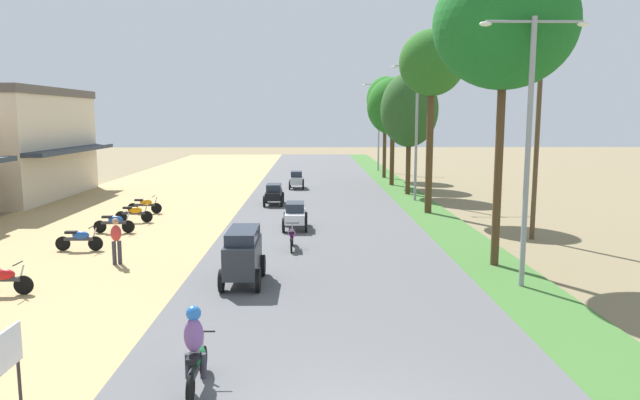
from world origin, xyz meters
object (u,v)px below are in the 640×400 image
(streetlamp_near, at_px, (529,135))
(parked_motorbike_fourth, at_px, (115,222))
(median_tree_nearest, at_px, (505,25))
(utility_pole_near, at_px, (538,120))
(motorbike_ahead_second, at_px, (292,236))
(parked_motorbike_second, at_px, (2,278))
(streetlamp_mid, at_px, (417,123))
(median_tree_second, at_px, (432,65))
(median_tree_fifth, at_px, (385,100))
(car_hatchback_silver, at_px, (297,179))
(pedestrian_on_shoulder, at_px, (116,239))
(parked_motorbike_third, at_px, (80,238))
(median_tree_fourth, at_px, (393,106))
(car_sedan_black, at_px, (274,193))
(car_sedan_white, at_px, (295,214))
(motorbike_foreground_rider, at_px, (196,350))
(parked_motorbike_fifth, at_px, (134,212))
(median_tree_third, at_px, (409,110))
(street_signboard, at_px, (2,360))
(parked_motorbike_sixth, at_px, (145,204))
(car_van_charcoal, at_px, (243,253))
(streetlamp_far, at_px, (379,121))

(streetlamp_near, bearing_deg, parked_motorbike_fourth, 151.15)
(median_tree_nearest, xyz_separation_m, utility_pole_near, (3.01, 4.46, -3.11))
(motorbike_ahead_second, bearing_deg, parked_motorbike_second, -145.14)
(streetlamp_near, xyz_separation_m, streetlamp_mid, (0.00, 18.16, 0.16))
(median_tree_second, relative_size, median_tree_fifth, 1.14)
(median_tree_second, relative_size, car_hatchback_silver, 4.76)
(median_tree_nearest, bearing_deg, pedestrian_on_shoulder, 178.88)
(parked_motorbike_third, distance_m, median_tree_second, 18.82)
(pedestrian_on_shoulder, height_order, median_tree_fifth, median_tree_fifth)
(median_tree_fourth, bearing_deg, parked_motorbike_third, -124.89)
(pedestrian_on_shoulder, xyz_separation_m, median_tree_fourth, (12.77, 23.39, 4.91))
(median_tree_fourth, bearing_deg, car_sedan_black, -129.86)
(parked_motorbike_fourth, distance_m, motorbike_ahead_second, 8.55)
(median_tree_nearest, distance_m, car_sedan_white, 12.13)
(streetlamp_mid, relative_size, motorbike_foreground_rider, 4.57)
(parked_motorbike_fifth, relative_size, median_tree_third, 0.23)
(parked_motorbike_fifth, relative_size, street_signboard, 1.20)
(parked_motorbike_fourth, xyz_separation_m, parked_motorbike_sixth, (-0.13, 5.18, 0.00))
(parked_motorbike_fourth, xyz_separation_m, car_hatchback_silver, (7.61, 15.72, 0.19))
(median_tree_second, distance_m, utility_pole_near, 7.74)
(parked_motorbike_third, distance_m, car_sedan_white, 9.13)
(median_tree_nearest, bearing_deg, parked_motorbike_fifth, 150.88)
(pedestrian_on_shoulder, relative_size, median_tree_third, 0.20)
(motorbike_foreground_rider, bearing_deg, median_tree_nearest, 47.28)
(car_van_charcoal, xyz_separation_m, car_sedan_black, (-0.09, 16.02, -0.28))
(parked_motorbike_sixth, relative_size, car_sedan_black, 0.80)
(median_tree_fourth, distance_m, streetlamp_far, 11.65)
(parked_motorbike_second, xyz_separation_m, median_tree_second, (15.10, 14.16, 7.24))
(utility_pole_near, relative_size, car_sedan_white, 4.26)
(parked_motorbike_sixth, xyz_separation_m, street_signboard, (3.59, -21.07, 0.55))
(median_tree_third, bearing_deg, motorbike_foreground_rider, -107.14)
(median_tree_second, xyz_separation_m, streetlamp_mid, (0.13, 4.65, -3.02))
(streetlamp_far, distance_m, utility_pole_near, 30.92)
(median_tree_fifth, height_order, car_sedan_white, median_tree_fifth)
(parked_motorbike_fifth, bearing_deg, parked_motorbike_fourth, -92.21)
(motorbike_foreground_rider, bearing_deg, motorbike_ahead_second, 83.16)
(median_tree_third, xyz_separation_m, streetlamp_near, (-0.02, -21.00, -0.95))
(parked_motorbike_second, distance_m, pedestrian_on_shoulder, 4.07)
(car_hatchback_silver, bearing_deg, streetlamp_far, 61.75)
(parked_motorbike_fourth, xyz_separation_m, motorbike_ahead_second, (7.91, -3.27, 0.02))
(parked_motorbike_third, distance_m, streetlamp_far, 36.50)
(median_tree_fifth, bearing_deg, car_sedan_white, -107.03)
(streetlamp_mid, relative_size, car_sedan_black, 3.64)
(parked_motorbike_second, height_order, median_tree_fifth, median_tree_fifth)
(pedestrian_on_shoulder, height_order, median_tree_fourth, median_tree_fourth)
(parked_motorbike_sixth, bearing_deg, parked_motorbike_third, -90.35)
(median_tree_fifth, xyz_separation_m, utility_pole_near, (3.21, -24.46, -1.50))
(car_van_charcoal, distance_m, car_sedan_black, 16.02)
(car_van_charcoal, bearing_deg, car_sedan_black, 90.31)
(car_hatchback_silver, bearing_deg, median_tree_fifth, 46.14)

